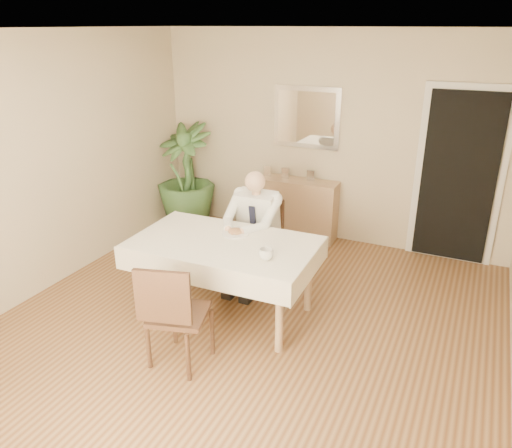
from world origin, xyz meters
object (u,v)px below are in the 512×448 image
at_px(dining_table, 224,250).
at_px(coffee_mug, 266,254).
at_px(chair_far, 262,233).
at_px(seated_man, 251,226).
at_px(chair_near, 173,311).
at_px(potted_palm, 186,175).
at_px(sideboard, 299,209).

height_order(dining_table, coffee_mug, coffee_mug).
relative_size(chair_far, coffee_mug, 7.08).
bearing_deg(dining_table, seated_man, 88.68).
height_order(chair_near, potted_palm, potted_palm).
distance_m(dining_table, sideboard, 2.06).
distance_m(dining_table, chair_near, 0.93).
bearing_deg(seated_man, coffee_mug, -56.56).
xyz_separation_m(chair_near, coffee_mug, (0.48, 0.74, 0.27)).
relative_size(seated_man, sideboard, 1.28).
relative_size(dining_table, chair_far, 1.97).
distance_m(chair_far, seated_man, 0.35).
bearing_deg(chair_far, dining_table, -84.88).
distance_m(sideboard, potted_palm, 1.64).
bearing_deg(coffee_mug, dining_table, 160.58).
xyz_separation_m(dining_table, chair_far, (-0.00, 0.88, -0.17)).
xyz_separation_m(chair_near, potted_palm, (-1.63, 2.77, 0.17)).
bearing_deg(chair_far, sideboard, 95.12).
bearing_deg(chair_near, dining_table, 76.40).
xyz_separation_m(sideboard, potted_palm, (-1.60, -0.20, 0.31)).
height_order(chair_far, chair_near, chair_near).
bearing_deg(chair_far, potted_palm, 153.87).
bearing_deg(chair_far, coffee_mug, -59.15).
distance_m(coffee_mug, sideboard, 2.32).
bearing_deg(chair_near, chair_far, 75.39).
bearing_deg(coffee_mug, potted_palm, 136.10).
xyz_separation_m(coffee_mug, sideboard, (-0.51, 2.22, -0.41)).
bearing_deg(chair_near, coffee_mug, 41.46).
height_order(chair_far, potted_palm, potted_palm).
bearing_deg(coffee_mug, sideboard, 102.92).
relative_size(chair_near, sideboard, 0.96).
relative_size(dining_table, sideboard, 1.79).
bearing_deg(chair_near, sideboard, 74.97).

